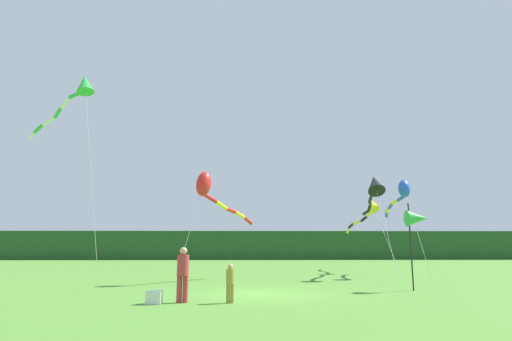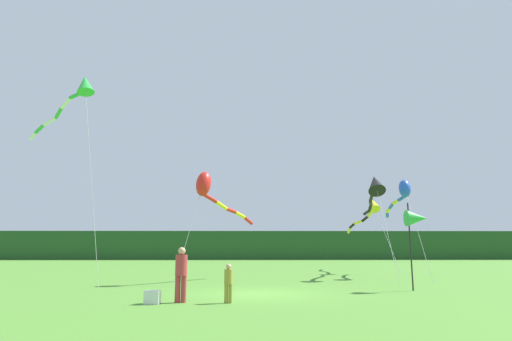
# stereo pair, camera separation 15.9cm
# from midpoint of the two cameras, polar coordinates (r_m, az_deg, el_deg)

# --- Properties ---
(ground_plane) EXTENTS (120.00, 120.00, 0.00)m
(ground_plane) POSITION_cam_midpoint_polar(r_m,az_deg,el_deg) (17.03, 0.22, -16.37)
(ground_plane) COLOR #4C842D
(distant_treeline) EXTENTS (108.00, 2.61, 4.04)m
(distant_treeline) POSITION_cam_midpoint_polar(r_m,az_deg,el_deg) (61.93, -0.94, -10.09)
(distant_treeline) COLOR #234C23
(distant_treeline) RESTS_ON ground
(person_adult) EXTENTS (0.39, 0.39, 1.79)m
(person_adult) POSITION_cam_midpoint_polar(r_m,az_deg,el_deg) (14.56, -10.19, -13.29)
(person_adult) COLOR #B23338
(person_adult) RESTS_ON ground
(person_child) EXTENTS (0.27, 0.27, 1.25)m
(person_child) POSITION_cam_midpoint_polar(r_m,az_deg,el_deg) (14.29, -3.83, -14.70)
(person_child) COLOR olive
(person_child) RESTS_ON ground
(cooler_box) EXTENTS (0.48, 0.43, 0.41)m
(cooler_box) POSITION_cam_midpoint_polar(r_m,az_deg,el_deg) (14.48, -13.93, -16.33)
(cooler_box) COLOR silver
(cooler_box) RESTS_ON ground
(banner_flag_pole) EXTENTS (0.90, 0.70, 3.67)m
(banner_flag_pole) POSITION_cam_midpoint_polar(r_m,az_deg,el_deg) (19.46, 20.72, -6.18)
(banner_flag_pole) COLOR black
(banner_flag_pole) RESTS_ON ground
(kite_green) EXTENTS (7.13, 6.43, 10.97)m
(kite_green) POSITION_cam_midpoint_polar(r_m,az_deg,el_deg) (25.29, -23.31, 9.63)
(kite_green) COLOR #B2B2B2
(kite_green) RESTS_ON ground
(kite_black) EXTENTS (1.31, 8.91, 6.30)m
(kite_black) POSITION_cam_midpoint_polar(r_m,az_deg,el_deg) (26.25, 15.55, -2.11)
(kite_black) COLOR #B2B2B2
(kite_black) RESTS_ON ground
(kite_red) EXTENTS (3.76, 5.80, 5.79)m
(kite_red) POSITION_cam_midpoint_polar(r_m,az_deg,el_deg) (22.46, -6.56, -2.55)
(kite_red) COLOR #B2B2B2
(kite_red) RESTS_ON ground
(kite_blue) EXTENTS (0.81, 8.24, 6.04)m
(kite_blue) POSITION_cam_midpoint_polar(r_m,az_deg,el_deg) (27.85, 18.95, -2.83)
(kite_blue) COLOR #B2B2B2
(kite_blue) RESTS_ON ground
(kite_yellow) EXTENTS (1.24, 9.49, 5.53)m
(kite_yellow) POSITION_cam_midpoint_polar(r_m,az_deg,el_deg) (32.17, 14.83, -5.03)
(kite_yellow) COLOR #B2B2B2
(kite_yellow) RESTS_ON ground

